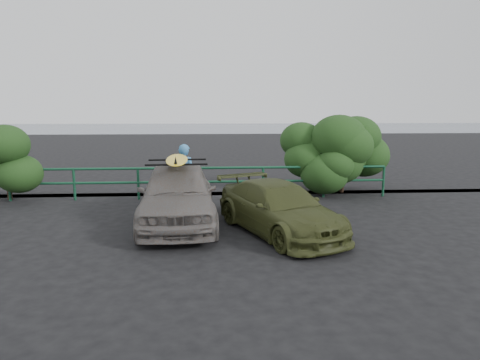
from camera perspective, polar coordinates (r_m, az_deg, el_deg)
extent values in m
plane|color=black|center=(9.16, -12.36, -9.06)|extent=(80.00, 80.00, 0.00)
plane|color=slate|center=(68.66, -4.75, 7.13)|extent=(200.00, 200.00, 0.00)
imported|color=#665F5B|center=(10.78, -8.31, -1.84)|extent=(2.10, 4.66, 1.56)
imported|color=#3A401C|center=(10.01, 5.20, -3.77)|extent=(3.10, 4.38, 1.18)
imported|color=teal|center=(12.69, -7.38, 0.60)|extent=(0.80, 0.68, 1.86)
ellipsoid|color=yellow|center=(10.64, -8.42, 2.72)|extent=(0.67, 2.56, 0.08)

